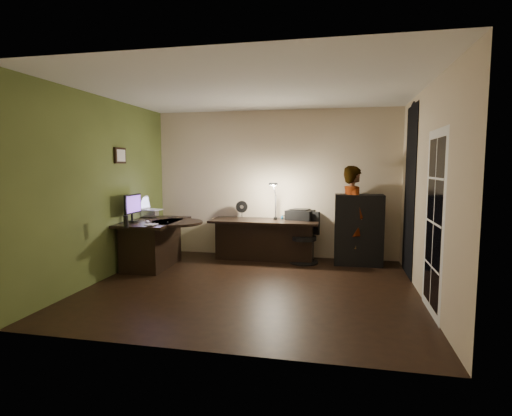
% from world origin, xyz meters
% --- Properties ---
extents(floor, '(4.50, 4.00, 0.01)m').
position_xyz_m(floor, '(0.00, 0.00, -0.01)').
color(floor, black).
rests_on(floor, ground).
extents(ceiling, '(4.50, 4.00, 0.01)m').
position_xyz_m(ceiling, '(0.00, 0.00, 2.71)').
color(ceiling, silver).
rests_on(ceiling, floor).
extents(wall_back, '(4.50, 0.01, 2.70)m').
position_xyz_m(wall_back, '(0.00, 2.00, 1.35)').
color(wall_back, beige).
rests_on(wall_back, floor).
extents(wall_front, '(4.50, 0.01, 2.70)m').
position_xyz_m(wall_front, '(0.00, -2.00, 1.35)').
color(wall_front, beige).
rests_on(wall_front, floor).
extents(wall_left, '(0.01, 4.00, 2.70)m').
position_xyz_m(wall_left, '(-2.25, 0.00, 1.35)').
color(wall_left, beige).
rests_on(wall_left, floor).
extents(wall_right, '(0.01, 4.00, 2.70)m').
position_xyz_m(wall_right, '(2.25, 0.00, 1.35)').
color(wall_right, beige).
rests_on(wall_right, floor).
extents(green_wall_overlay, '(0.00, 4.00, 2.70)m').
position_xyz_m(green_wall_overlay, '(-2.24, 0.00, 1.35)').
color(green_wall_overlay, '#52622B').
rests_on(green_wall_overlay, floor).
extents(arched_doorway, '(0.01, 0.90, 2.60)m').
position_xyz_m(arched_doorway, '(2.24, 1.15, 1.30)').
color(arched_doorway, black).
rests_on(arched_doorway, floor).
extents(french_door, '(0.02, 0.92, 2.10)m').
position_xyz_m(french_door, '(2.24, -0.55, 1.05)').
color(french_door, white).
rests_on(french_door, floor).
extents(framed_picture, '(0.04, 0.30, 0.25)m').
position_xyz_m(framed_picture, '(-2.22, 0.45, 1.85)').
color(framed_picture, black).
rests_on(framed_picture, wall_left).
extents(desk_left, '(0.87, 1.38, 0.78)m').
position_xyz_m(desk_left, '(-1.83, 0.76, 0.39)').
color(desk_left, black).
rests_on(desk_left, floor).
extents(desk_right, '(1.93, 0.69, 0.72)m').
position_xyz_m(desk_right, '(-0.12, 1.63, 0.36)').
color(desk_right, black).
rests_on(desk_right, floor).
extents(cabinet, '(0.81, 0.42, 1.21)m').
position_xyz_m(cabinet, '(1.52, 1.63, 0.60)').
color(cabinet, black).
rests_on(cabinet, floor).
extents(laptop_stand, '(0.28, 0.24, 0.11)m').
position_xyz_m(laptop_stand, '(-2.11, 1.19, 0.85)').
color(laptop_stand, silver).
rests_on(laptop_stand, desk_left).
extents(laptop, '(0.41, 0.39, 0.24)m').
position_xyz_m(laptop, '(-2.07, 1.19, 1.03)').
color(laptop, silver).
rests_on(laptop, laptop_stand).
extents(monitor, '(0.10, 0.48, 0.32)m').
position_xyz_m(monitor, '(-2.07, 0.50, 0.96)').
color(monitor, black).
rests_on(monitor, desk_left).
extents(mouse, '(0.09, 0.10, 0.03)m').
position_xyz_m(mouse, '(-1.77, 0.43, 0.81)').
color(mouse, silver).
rests_on(mouse, desk_left).
extents(phone, '(0.09, 0.13, 0.01)m').
position_xyz_m(phone, '(-1.65, 1.10, 0.80)').
color(phone, black).
rests_on(phone, desk_left).
extents(pen, '(0.06, 0.14, 0.01)m').
position_xyz_m(pen, '(-1.47, 0.51, 0.80)').
color(pen, black).
rests_on(pen, desk_left).
extents(speaker, '(0.07, 0.07, 0.18)m').
position_xyz_m(speaker, '(-1.83, -0.12, 0.89)').
color(speaker, black).
rests_on(speaker, desk_left).
extents(notepad, '(0.15, 0.20, 0.01)m').
position_xyz_m(notepad, '(-1.61, 0.24, 0.80)').
color(notepad, silver).
rests_on(notepad, desk_left).
extents(desk_fan, '(0.23, 0.15, 0.33)m').
position_xyz_m(desk_fan, '(-0.57, 1.80, 0.88)').
color(desk_fan, black).
rests_on(desk_fan, desk_right).
extents(headphones, '(0.20, 0.11, 0.09)m').
position_xyz_m(headphones, '(0.25, 1.84, 0.75)').
color(headphones, '#0C5891').
rests_on(headphones, desk_right).
extents(printer, '(0.54, 0.46, 0.21)m').
position_xyz_m(printer, '(0.50, 1.80, 0.81)').
color(printer, black).
rests_on(printer, desk_right).
extents(desk_lamp, '(0.30, 0.38, 0.74)m').
position_xyz_m(desk_lamp, '(0.07, 1.71, 1.08)').
color(desk_lamp, black).
rests_on(desk_lamp, desk_right).
extents(office_chair, '(0.66, 0.66, 0.89)m').
position_xyz_m(office_chair, '(0.60, 1.53, 0.45)').
color(office_chair, black).
rests_on(office_chair, floor).
extents(person, '(0.58, 0.70, 1.69)m').
position_xyz_m(person, '(1.42, 1.67, 0.84)').
color(person, '#D8A88C').
rests_on(person, floor).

